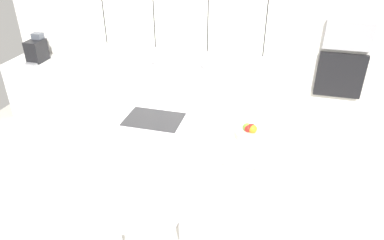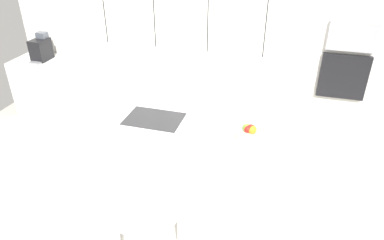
# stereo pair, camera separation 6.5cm
# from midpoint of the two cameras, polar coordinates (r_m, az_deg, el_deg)

# --- Properties ---
(floor) EXTENTS (6.60, 6.60, 0.00)m
(floor) POSITION_cam_midpoint_polar(r_m,az_deg,el_deg) (4.00, -0.93, -11.52)
(floor) COLOR #BCB7AD
(floor) RESTS_ON ground
(back_wall) EXTENTS (6.00, 0.10, 2.60)m
(back_wall) POSITION_cam_midpoint_polar(r_m,az_deg,el_deg) (4.80, 4.89, 13.45)
(back_wall) COLOR silver
(back_wall) RESTS_ON ground
(kitchen_island) EXTENTS (2.27, 0.94, 0.88)m
(kitchen_island) POSITION_cam_midpoint_polar(r_m,az_deg,el_deg) (3.72, -0.98, -6.35)
(kitchen_island) COLOR white
(kitchen_island) RESTS_ON ground
(sink_basin) EXTENTS (0.56, 0.40, 0.02)m
(sink_basin) POSITION_cam_midpoint_polar(r_m,az_deg,el_deg) (3.57, -5.53, 0.12)
(sink_basin) COLOR #2D2D30
(sink_basin) RESTS_ON kitchen_island
(faucet) EXTENTS (0.02, 0.17, 0.22)m
(faucet) POSITION_cam_midpoint_polar(r_m,az_deg,el_deg) (3.67, -4.45, 3.69)
(faucet) COLOR silver
(faucet) RESTS_ON kitchen_island
(fruit_bowl) EXTENTS (0.28, 0.28, 0.13)m
(fruit_bowl) POSITION_cam_midpoint_polar(r_m,az_deg,el_deg) (3.28, 9.78, -2.07)
(fruit_bowl) COLOR beige
(fruit_bowl) RESTS_ON kitchen_island
(side_counter) EXTENTS (1.10, 0.60, 0.82)m
(side_counter) POSITION_cam_midpoint_polar(r_m,az_deg,el_deg) (5.75, -20.55, 4.99)
(side_counter) COLOR white
(side_counter) RESTS_ON ground
(coffee_machine) EXTENTS (0.20, 0.35, 0.38)m
(coffee_machine) POSITION_cam_midpoint_polar(r_m,az_deg,el_deg) (5.63, -22.60, 10.40)
(coffee_machine) COLOR black
(coffee_machine) RESTS_ON side_counter
(microwave) EXTENTS (0.54, 0.08, 0.34)m
(microwave) POSITION_cam_midpoint_polar(r_m,az_deg,el_deg) (4.66, 24.51, 12.01)
(microwave) COLOR #9E9EA3
(microwave) RESTS_ON back_wall
(oven) EXTENTS (0.56, 0.08, 0.56)m
(oven) POSITION_cam_midpoint_polar(r_m,az_deg,el_deg) (4.81, 23.28, 6.38)
(oven) COLOR black
(oven) RESTS_ON back_wall
(chair_near) EXTENTS (0.50, 0.47, 0.82)m
(chair_near) POSITION_cam_midpoint_polar(r_m,az_deg,el_deg) (3.07, -6.97, -15.41)
(chair_near) COLOR silver
(chair_near) RESTS_ON ground
(pendant_light_left) EXTENTS (0.16, 0.16, 0.76)m
(pendant_light_left) POSITION_cam_midpoint_polar(r_m,az_deg,el_deg) (3.46, -12.55, 10.76)
(pendant_light_left) COLOR silver
(pendant_light_center_left) EXTENTS (0.16, 0.16, 0.76)m
(pendant_light_center_left) POSITION_cam_midpoint_polar(r_m,az_deg,el_deg) (3.27, -5.14, 10.24)
(pendant_light_center_left) COLOR silver
(pendant_light_center_right) EXTENTS (0.16, 0.16, 0.76)m
(pendant_light_center_right) POSITION_cam_midpoint_polar(r_m,az_deg,el_deg) (3.14, 3.00, 9.47)
(pendant_light_center_right) COLOR silver
(pendant_light_right) EXTENTS (0.16, 0.16, 0.76)m
(pendant_light_right) POSITION_cam_midpoint_polar(r_m,az_deg,el_deg) (3.07, 11.62, 8.44)
(pendant_light_right) COLOR silver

